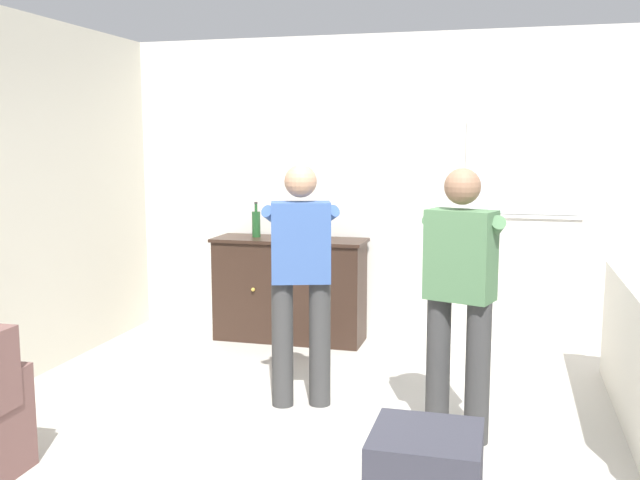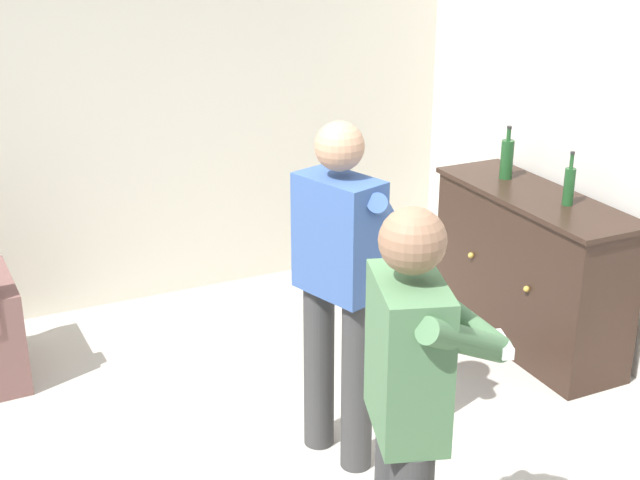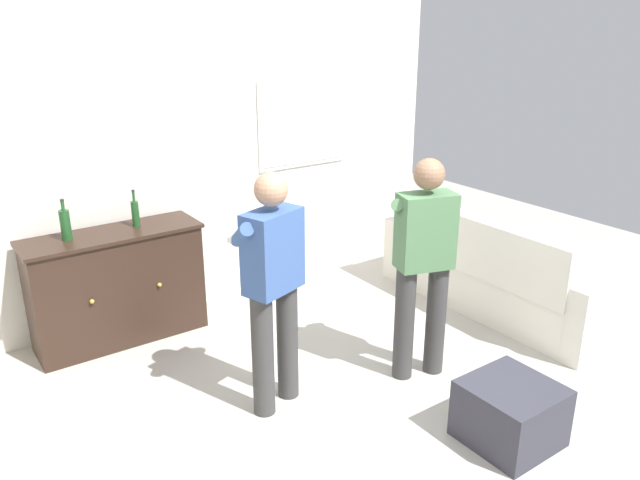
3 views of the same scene
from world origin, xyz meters
The scene contains 6 objects.
wall_side_left centered at (-2.66, 0.00, 1.40)m, with size 0.12×5.20×2.80m, color beige.
sideboard_cabinet centered at (-0.98, 2.30, 0.48)m, with size 1.41×0.49×0.95m.
bottle_wine_green centered at (-1.31, 2.32, 1.08)m, with size 0.08×0.08×0.33m.
bottle_liquor_amber centered at (-0.76, 2.34, 1.07)m, with size 0.06×0.06×0.31m.
person_standing_left centered at (-0.42, 0.74, 0.94)m, with size 0.53×0.52×1.68m.
person_standing_right centered at (0.68, 0.45, 0.94)m, with size 0.53×0.52×1.68m.
Camera 2 is at (2.91, -0.94, 2.60)m, focal length 50.00 mm.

